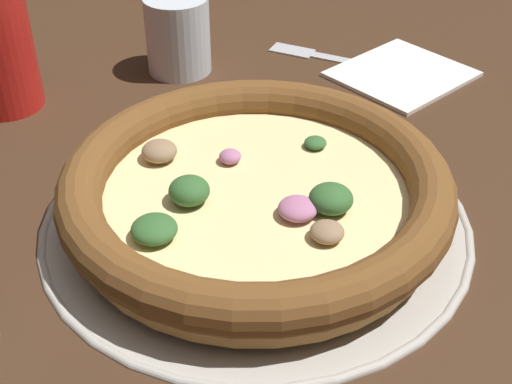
{
  "coord_description": "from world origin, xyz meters",
  "views": [
    {
      "loc": [
        0.19,
        0.36,
        0.33
      ],
      "look_at": [
        0.0,
        0.0,
        0.03
      ],
      "focal_mm": 50.0,
      "sensor_mm": 36.0,
      "label": 1
    }
  ],
  "objects_px": {
    "napkin": "(402,72)",
    "fork": "(344,60)",
    "drinking_cup": "(178,35)",
    "pizza_tray": "(256,217)",
    "pizza": "(256,190)"
  },
  "relations": [
    {
      "from": "napkin",
      "to": "fork",
      "type": "bearing_deg",
      "value": -59.18
    },
    {
      "from": "napkin",
      "to": "fork",
      "type": "height_order",
      "value": "napkin"
    },
    {
      "from": "drinking_cup",
      "to": "fork",
      "type": "xyz_separation_m",
      "value": [
        -0.16,
        0.06,
        -0.04
      ]
    },
    {
      "from": "pizza_tray",
      "to": "pizza",
      "type": "relative_size",
      "value": 1.12
    },
    {
      "from": "fork",
      "to": "pizza_tray",
      "type": "bearing_deg",
      "value": 95.85
    },
    {
      "from": "pizza_tray",
      "to": "pizza",
      "type": "distance_m",
      "value": 0.02
    },
    {
      "from": "pizza_tray",
      "to": "drinking_cup",
      "type": "height_order",
      "value": "drinking_cup"
    },
    {
      "from": "pizza_tray",
      "to": "pizza",
      "type": "height_order",
      "value": "pizza"
    },
    {
      "from": "pizza_tray",
      "to": "napkin",
      "type": "xyz_separation_m",
      "value": [
        -0.24,
        -0.13,
        0.0
      ]
    },
    {
      "from": "napkin",
      "to": "pizza",
      "type": "bearing_deg",
      "value": 29.57
    },
    {
      "from": "drinking_cup",
      "to": "fork",
      "type": "distance_m",
      "value": 0.17
    },
    {
      "from": "pizza_tray",
      "to": "fork",
      "type": "height_order",
      "value": "pizza_tray"
    },
    {
      "from": "fork",
      "to": "napkin",
      "type": "bearing_deg",
      "value": 173.96
    },
    {
      "from": "drinking_cup",
      "to": "napkin",
      "type": "relative_size",
      "value": 0.53
    },
    {
      "from": "drinking_cup",
      "to": "pizza_tray",
      "type": "bearing_deg",
      "value": 79.09
    }
  ]
}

